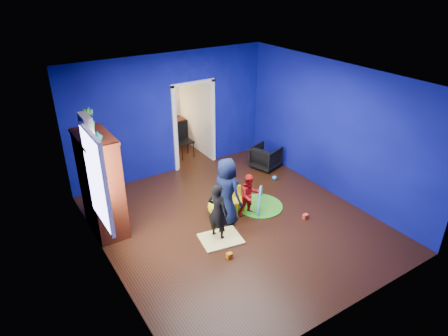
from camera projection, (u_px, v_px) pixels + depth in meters
floor at (236, 223)px, 7.98m from camera, size 5.00×5.50×0.01m
ceiling at (238, 79)px, 6.67m from camera, size 5.00×5.50×0.01m
wall_back at (171, 115)px, 9.39m from camera, size 5.00×0.02×2.90m
wall_front at (354, 232)px, 5.26m from camera, size 5.00×0.02×2.90m
wall_left at (102, 195)px, 6.12m from camera, size 0.02×5.50×2.90m
wall_right at (333, 130)px, 8.53m from camera, size 0.02×5.50×2.90m
alcove at (178, 109)px, 10.42m from camera, size 1.00×1.75×2.50m
armchair at (266, 157)px, 10.04m from camera, size 0.79×0.78×0.58m
child_black at (218, 212)px, 7.31m from camera, size 0.42×0.49×1.14m
child_navy at (226, 191)px, 7.75m from camera, size 0.58×0.75×1.37m
toddler_red at (250, 195)px, 8.05m from camera, size 0.48×0.40×0.91m
vase at (98, 136)px, 6.67m from camera, size 0.17×0.17×0.17m
potted_plant at (88, 120)px, 7.01m from camera, size 0.30×0.30×0.42m
tv_armoire at (101, 184)px, 7.38m from camera, size 0.58×1.14×1.96m
crt_tv at (103, 182)px, 7.38m from camera, size 0.46×0.70×0.54m
yellow_blanket at (221, 239)px, 7.49m from camera, size 0.84×0.72×0.03m
hopper_ball at (218, 207)px, 8.13m from camera, size 0.41×0.41×0.41m
kid_chair at (238, 201)px, 8.23m from camera, size 0.33×0.33×0.50m
play_mat at (260, 206)px, 8.51m from camera, size 0.98×0.98×0.03m
toy_arch at (260, 206)px, 8.51m from camera, size 0.62×0.68×0.87m
window_left at (95, 180)px, 6.35m from camera, size 0.03×0.95×1.55m
curtain at (95, 180)px, 6.95m from camera, size 0.14×0.42×2.40m
doorway at (194, 126)px, 9.86m from camera, size 1.16×0.10×2.10m
study_desk at (169, 132)px, 11.30m from camera, size 0.88×0.44×0.75m
desk_monitor at (166, 112)px, 11.13m from camera, size 0.40×0.05×0.32m
desk_lamp at (158, 115)px, 10.96m from camera, size 0.14×0.14×0.14m
folding_chair at (185, 141)px, 10.54m from camera, size 0.40×0.40×0.92m
book_shelf at (163, 74)px, 10.64m from camera, size 0.88×0.24×0.04m
toy_0 at (305, 216)px, 8.09m from camera, size 0.10×0.08×0.10m
toy_1 at (275, 178)px, 9.57m from camera, size 0.11×0.11×0.11m
toy_2 at (229, 256)px, 7.00m from camera, size 0.10×0.08×0.10m
toy_3 at (248, 204)px, 8.52m from camera, size 0.11×0.11×0.11m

